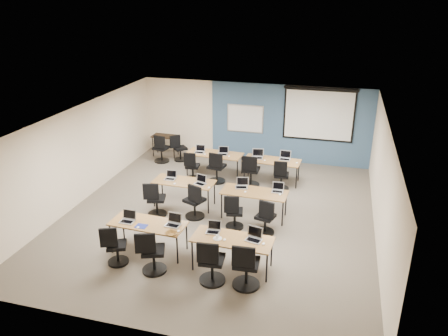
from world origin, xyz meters
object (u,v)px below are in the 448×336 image
(laptop_2, at_px, (213,229))
(laptop_10, at_px, (257,156))
(projector_screen, at_px, (319,111))
(task_chair_5, at_px, (195,204))
(utility_table, at_px, (165,138))
(laptop_7, at_px, (278,189))
(laptop_6, at_px, (242,185))
(task_chair_1, at_px, (152,255))
(spare_chair_a, at_px, (179,150))
(laptop_9, at_px, (223,153))
(task_chair_9, at_px, (217,170))
(laptop_4, at_px, (171,177))
(task_chair_6, at_px, (234,215))
(task_chair_10, at_px, (251,173))
(training_table_mid_left, at_px, (184,183))
(training_table_back_right, at_px, (272,161))
(training_table_front_right, at_px, (232,241))
(task_chair_7, at_px, (265,220))
(training_table_back_left, at_px, (214,155))
(laptop_1, at_px, (173,222))
(laptop_5, at_px, (201,182))
(whiteboard, at_px, (245,119))
(task_chair_8, at_px, (192,168))
(task_chair_3, at_px, (246,269))
(task_chair_4, at_px, (155,202))
(training_table_front_left, at_px, (148,225))
(laptop_0, at_px, (128,219))
(task_chair_11, at_px, (281,178))
(training_table_mid_right, at_px, (254,193))
(task_chair_2, at_px, (211,265))
(task_chair_0, at_px, (115,249))
(laptop_8, at_px, (200,151))
(laptop_3, at_px, (254,237))
(laptop_11, at_px, (285,157))
(spare_chair_b, at_px, (161,151))

(laptop_2, distance_m, laptop_10, 4.72)
(projector_screen, xyz_separation_m, task_chair_5, (-2.76, -4.74, -1.47))
(utility_table, bearing_deg, laptop_7, -36.93)
(laptop_2, bearing_deg, laptop_6, 84.40)
(task_chair_1, height_order, spare_chair_a, task_chair_1)
(laptop_9, xyz_separation_m, task_chair_9, (-0.04, -0.60, -0.37))
(laptop_4, distance_m, spare_chair_a, 3.35)
(laptop_2, xyz_separation_m, task_chair_6, (0.08, 1.49, -0.40))
(task_chair_5, bearing_deg, task_chair_10, 90.03)
(training_table_mid_left, height_order, laptop_4, laptop_4)
(laptop_7, height_order, task_chair_10, task_chair_10)
(task_chair_1, bearing_deg, training_table_back_right, 53.43)
(training_table_front_right, distance_m, task_chair_7, 1.68)
(training_table_back_left, xyz_separation_m, laptop_2, (1.38, -4.73, 0.10))
(laptop_7, bearing_deg, laptop_1, -133.20)
(laptop_9, bearing_deg, laptop_5, -98.93)
(laptop_9, bearing_deg, task_chair_1, -99.98)
(task_chair_1, bearing_deg, laptop_4, 85.02)
(projector_screen, bearing_deg, whiteboard, 179.55)
(laptop_4, distance_m, task_chair_8, 1.74)
(laptop_2, xyz_separation_m, task_chair_3, (0.89, -0.74, -0.36))
(laptop_4, distance_m, task_chair_4, 0.93)
(training_table_front_right, relative_size, task_chair_7, 1.79)
(training_table_mid_left, height_order, spare_chair_a, spare_chair_a)
(training_table_front_left, xyz_separation_m, laptop_5, (0.47, 2.37, 0.11))
(laptop_0, bearing_deg, task_chair_11, 55.87)
(laptop_9, bearing_deg, utility_table, 143.79)
(training_table_mid_right, relative_size, task_chair_2, 1.68)
(task_chair_0, height_order, laptop_8, laptop_8)
(training_table_front_right, distance_m, laptop_3, 0.47)
(training_table_mid_left, height_order, laptop_1, laptop_1)
(whiteboard, xyz_separation_m, laptop_1, (-0.17, -6.46, -0.66))
(utility_table, bearing_deg, spare_chair_a, -28.23)
(task_chair_3, xyz_separation_m, laptop_11, (-0.01, 5.56, 0.36))
(projector_screen, height_order, utility_table, projector_screen)
(task_chair_5, bearing_deg, laptop_8, 128.07)
(task_chair_3, relative_size, laptop_9, 3.28)
(whiteboard, xyz_separation_m, task_chair_6, (0.86, -5.01, -1.06))
(projector_screen, bearing_deg, spare_chair_b, -167.30)
(task_chair_6, bearing_deg, task_chair_9, 103.14)
(laptop_5, relative_size, task_chair_7, 0.32)
(task_chair_4, height_order, laptop_11, laptop_11)
(training_table_back_left, relative_size, laptop_6, 5.54)
(laptop_0, bearing_deg, task_chair_0, -91.57)
(training_table_front_right, relative_size, task_chair_1, 1.71)
(training_table_front_left, relative_size, training_table_back_right, 0.99)
(training_table_back_left, bearing_deg, laptop_8, -173.06)
(training_table_mid_right, xyz_separation_m, task_chair_5, (-1.48, -0.48, -0.27))
(training_table_front_left, xyz_separation_m, training_table_mid_right, (1.98, 2.25, -0.00))
(training_table_back_right, bearing_deg, laptop_8, -178.33)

